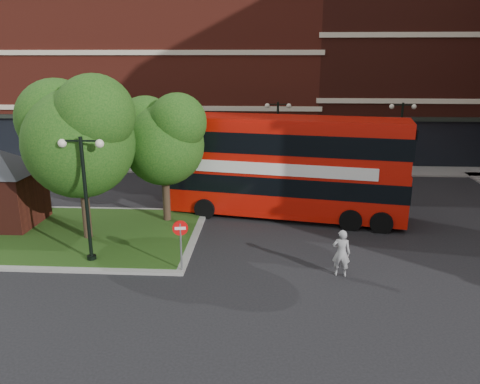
# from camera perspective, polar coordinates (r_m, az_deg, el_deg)

# --- Properties ---
(ground) EXTENTS (120.00, 120.00, 0.00)m
(ground) POSITION_cam_1_polar(r_m,az_deg,el_deg) (18.18, -1.15, -9.26)
(ground) COLOR black
(ground) RESTS_ON ground
(pavement_far) EXTENTS (44.00, 3.00, 0.12)m
(pavement_far) POSITION_cam_1_polar(r_m,az_deg,el_deg) (33.80, 1.01, 2.88)
(pavement_far) COLOR slate
(pavement_far) RESTS_ON ground
(terrace_far_left) EXTENTS (26.00, 12.00, 14.00)m
(terrace_far_left) POSITION_cam_1_polar(r_m,az_deg,el_deg) (41.45, -10.00, 14.77)
(terrace_far_left) COLOR maroon
(terrace_far_left) RESTS_ON ground
(terrace_far_right) EXTENTS (18.00, 12.00, 16.00)m
(terrace_far_right) POSITION_cam_1_polar(r_m,az_deg,el_deg) (42.33, 21.57, 15.31)
(terrace_far_right) COLOR #471911
(terrace_far_right) RESTS_ON ground
(traffic_island) EXTENTS (12.60, 7.60, 0.15)m
(traffic_island) POSITION_cam_1_polar(r_m,az_deg,el_deg) (22.84, -21.04, -4.78)
(traffic_island) COLOR gray
(traffic_island) RESTS_ON ground
(kiosk) EXTENTS (6.51, 6.51, 3.60)m
(kiosk) POSITION_cam_1_polar(r_m,az_deg,el_deg) (24.43, -27.06, 1.36)
(kiosk) COLOR #471911
(kiosk) RESTS_ON traffic_island
(tree_island_west) EXTENTS (5.40, 4.71, 7.21)m
(tree_island_west) POSITION_cam_1_polar(r_m,az_deg,el_deg) (20.76, -19.26, 6.91)
(tree_island_west) COLOR #2D2116
(tree_island_west) RESTS_ON ground
(tree_island_east) EXTENTS (4.46, 3.90, 6.29)m
(tree_island_east) POSITION_cam_1_polar(r_m,az_deg,el_deg) (22.28, -9.47, 6.72)
(tree_island_east) COLOR #2D2116
(tree_island_east) RESTS_ON ground
(lamp_island) EXTENTS (1.72, 0.36, 5.00)m
(lamp_island) POSITION_cam_1_polar(r_m,az_deg,el_deg) (18.60, -18.30, -0.20)
(lamp_island) COLOR black
(lamp_island) RESTS_ON ground
(lamp_far_left) EXTENTS (1.72, 0.36, 5.00)m
(lamp_far_left) POSITION_cam_1_polar(r_m,az_deg,el_deg) (31.28, 4.57, 6.92)
(lamp_far_left) COLOR black
(lamp_far_left) RESTS_ON ground
(lamp_far_right) EXTENTS (1.72, 0.36, 5.00)m
(lamp_far_right) POSITION_cam_1_polar(r_m,az_deg,el_deg) (32.46, 18.93, 6.44)
(lamp_far_right) COLOR black
(lamp_far_right) RESTS_ON ground
(bus) EXTENTS (11.80, 4.70, 4.39)m
(bus) POSITION_cam_1_polar(r_m,az_deg,el_deg) (23.25, 5.81, 3.84)
(bus) COLOR #BA1107
(bus) RESTS_ON ground
(woman) EXTENTS (0.72, 0.54, 1.79)m
(woman) POSITION_cam_1_polar(r_m,az_deg,el_deg) (17.65, 12.24, -7.27)
(woman) COLOR gray
(woman) RESTS_ON ground
(car_silver) EXTENTS (4.02, 2.04, 1.31)m
(car_silver) POSITION_cam_1_polar(r_m,az_deg,el_deg) (32.34, -8.31, 3.19)
(car_silver) COLOR #A3A5AA
(car_silver) RESTS_ON ground
(car_white) EXTENTS (3.81, 1.51, 1.23)m
(car_white) POSITION_cam_1_polar(r_m,az_deg,el_deg) (33.89, 15.13, 3.32)
(car_white) COLOR white
(car_white) RESTS_ON ground
(no_entry_sign) EXTENTS (0.57, 0.14, 2.07)m
(no_entry_sign) POSITION_cam_1_polar(r_m,az_deg,el_deg) (17.37, -7.26, -5.33)
(no_entry_sign) COLOR slate
(no_entry_sign) RESTS_ON ground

